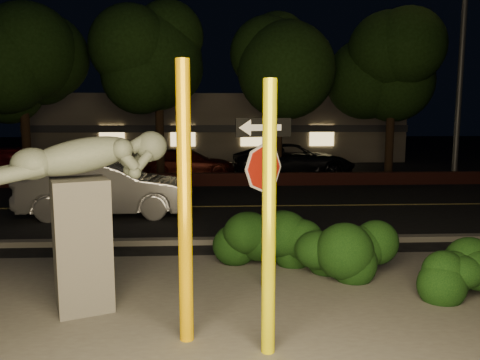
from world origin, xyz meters
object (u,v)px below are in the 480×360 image
at_px(yellow_pole_left, 185,205).
at_px(parked_car_darkred, 187,163).
at_px(yellow_pole_right, 269,221).
at_px(streetlight, 458,18).
at_px(parked_car_red, 14,163).
at_px(silver_sedan, 107,189).
at_px(signpost, 264,169).
at_px(sculpture, 83,202).
at_px(parked_car_dark, 293,160).

bearing_deg(yellow_pole_left, parked_car_darkred, 93.42).
relative_size(yellow_pole_right, parked_car_darkred, 0.72).
bearing_deg(streetlight, parked_car_red, -177.50).
xyz_separation_m(parked_car_red, parked_car_darkred, (7.07, 1.22, -0.15)).
relative_size(streetlight, silver_sedan, 2.40).
bearing_deg(streetlight, yellow_pole_right, -117.44).
distance_m(signpost, streetlight, 15.17).
xyz_separation_m(sculpture, streetlight, (11.38, 12.15, 5.01)).
bearing_deg(signpost, parked_car_dark, 61.97).
bearing_deg(sculpture, signpost, -7.41).
height_order(yellow_pole_right, sculpture, yellow_pole_right).
height_order(silver_sedan, parked_car_darkred, silver_sedan).
xyz_separation_m(yellow_pole_left, streetlight, (9.91, 13.20, 4.87)).
bearing_deg(signpost, streetlight, 35.81).
height_order(streetlight, parked_car_red, streetlight).
relative_size(yellow_pole_left, sculpture, 1.34).
distance_m(signpost, silver_sedan, 6.79).
bearing_deg(silver_sedan, signpost, -148.61).
height_order(yellow_pole_right, parked_car_dark, yellow_pole_right).
relative_size(silver_sedan, parked_car_darkred, 1.06).
xyz_separation_m(yellow_pole_right, sculpture, (-2.43, 1.41, -0.02)).
bearing_deg(parked_car_dark, signpost, 166.30).
distance_m(yellow_pole_right, signpost, 2.14).
bearing_deg(yellow_pole_left, streetlight, 53.11).
bearing_deg(yellow_pole_left, parked_car_red, 119.22).
bearing_deg(sculpture, silver_sedan, 77.57).
height_order(yellow_pole_left, parked_car_darkred, yellow_pole_left).
xyz_separation_m(sculpture, parked_car_red, (-6.53, 13.25, -0.77)).
relative_size(yellow_pole_right, sculpture, 1.25).
bearing_deg(sculpture, parked_car_dark, 46.91).
height_order(yellow_pole_right, signpost, yellow_pole_right).
height_order(yellow_pole_right, streetlight, streetlight).
bearing_deg(signpost, sculpture, 178.54).
bearing_deg(yellow_pole_left, silver_sedan, 109.50).
height_order(signpost, sculpture, signpost).
distance_m(yellow_pole_left, silver_sedan, 7.83).
xyz_separation_m(streetlight, parked_car_darkred, (-10.84, 2.32, -5.93)).
relative_size(sculpture, silver_sedan, 0.55).
bearing_deg(silver_sedan, parked_car_dark, -41.37).
height_order(sculpture, parked_car_dark, sculpture).
bearing_deg(parked_car_darkred, parked_car_red, 95.74).
distance_m(signpost, parked_car_red, 15.54).
relative_size(yellow_pole_left, parked_car_red, 0.74).
relative_size(sculpture, streetlight, 0.23).
xyz_separation_m(signpost, parked_car_red, (-9.11, 12.54, -1.14)).
height_order(sculpture, silver_sedan, sculpture).
bearing_deg(parked_car_darkred, parked_car_dark, -97.64).
bearing_deg(parked_car_red, silver_sedan, -155.15).
height_order(yellow_pole_left, silver_sedan, yellow_pole_left).
relative_size(signpost, parked_car_dark, 0.50).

